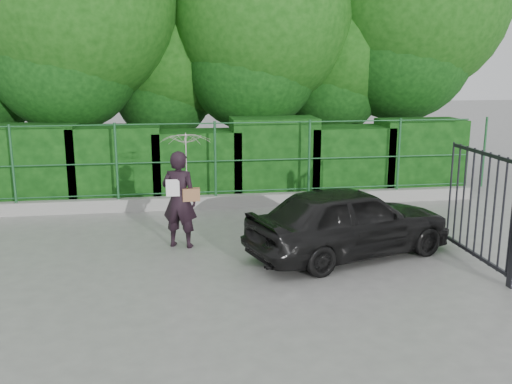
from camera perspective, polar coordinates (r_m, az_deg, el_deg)
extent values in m
plane|color=gray|center=(9.58, -4.19, -8.35)|extent=(80.00, 80.00, 0.00)
cube|color=#9E9E99|center=(13.82, -5.68, -1.03)|extent=(14.00, 0.25, 0.30)
cylinder|color=#1D542B|center=(14.05, -23.17, 2.59)|extent=(0.06, 0.06, 1.80)
cylinder|color=#1D542B|center=(13.65, -13.78, 2.99)|extent=(0.06, 0.06, 1.80)
cylinder|color=#1D542B|center=(13.63, -4.10, 3.32)|extent=(0.06, 0.06, 1.80)
cylinder|color=#1D542B|center=(14.00, 5.34, 3.55)|extent=(0.06, 0.06, 1.80)
cylinder|color=#1D542B|center=(14.72, 14.08, 3.68)|extent=(0.06, 0.06, 1.80)
cylinder|color=#1D542B|center=(15.75, 21.85, 3.72)|extent=(0.06, 0.06, 1.80)
cylinder|color=#1D542B|center=(13.76, -5.71, -0.02)|extent=(13.60, 0.03, 0.03)
cylinder|color=#1D542B|center=(13.62, -5.78, 3.06)|extent=(13.60, 0.03, 0.03)
cylinder|color=#1D542B|center=(13.49, -5.86, 6.83)|extent=(13.60, 0.03, 0.03)
cube|color=black|center=(14.99, -21.44, 2.52)|extent=(2.20, 1.20, 1.98)
cube|color=black|center=(14.68, -13.79, 2.71)|extent=(2.20, 1.20, 1.91)
cube|color=black|center=(14.65, -5.96, 2.68)|extent=(2.20, 1.20, 1.76)
cube|color=black|center=(14.84, 1.77, 3.48)|extent=(2.20, 1.20, 2.06)
cube|color=black|center=(15.35, 9.14, 3.14)|extent=(2.20, 1.20, 1.80)
cube|color=black|center=(16.06, 15.98, 3.52)|extent=(2.20, 1.20, 1.96)
cylinder|color=black|center=(16.32, -17.07, 8.09)|extent=(0.36, 0.36, 4.50)
sphere|color=#14470F|center=(16.34, -17.72, 17.56)|extent=(5.40, 5.40, 5.40)
cylinder|color=black|center=(17.50, -8.16, 6.76)|extent=(0.36, 0.36, 3.25)
sphere|color=#14470F|center=(17.40, -8.36, 13.15)|extent=(3.90, 3.90, 3.90)
cylinder|color=black|center=(16.67, 0.55, 8.31)|extent=(0.36, 0.36, 4.25)
sphere|color=#14470F|center=(16.66, 0.57, 17.09)|extent=(5.10, 5.10, 5.10)
cylinder|color=black|center=(17.94, 8.15, 7.31)|extent=(0.36, 0.36, 3.50)
sphere|color=#14470F|center=(17.86, 8.37, 14.03)|extent=(4.20, 4.20, 4.20)
cylinder|color=black|center=(18.20, 14.70, 9.08)|extent=(0.36, 0.36, 4.75)
sphere|color=#14470F|center=(18.25, 15.23, 18.03)|extent=(5.70, 5.70, 5.70)
cube|color=#232329|center=(10.82, 21.05, -5.84)|extent=(0.05, 2.00, 0.06)
cube|color=#232329|center=(10.40, 21.84, 3.61)|extent=(0.05, 2.00, 0.06)
cylinder|color=#232329|center=(9.79, 24.18, -2.54)|extent=(0.04, 0.04, 1.90)
cylinder|color=#232329|center=(10.00, 23.41, -2.17)|extent=(0.04, 0.04, 1.90)
cylinder|color=#232329|center=(10.20, 22.68, -1.81)|extent=(0.04, 0.04, 1.90)
cylinder|color=#232329|center=(10.41, 21.98, -1.47)|extent=(0.04, 0.04, 1.90)
cylinder|color=#232329|center=(10.62, 21.30, -1.14)|extent=(0.04, 0.04, 1.90)
cylinder|color=#232329|center=(10.83, 20.66, -0.83)|extent=(0.04, 0.04, 1.90)
cylinder|color=#232329|center=(11.04, 20.03, -0.52)|extent=(0.04, 0.04, 1.90)
cylinder|color=#232329|center=(11.25, 19.43, -0.23)|extent=(0.04, 0.04, 1.90)
cylinder|color=#232329|center=(11.47, 18.85, 0.05)|extent=(0.04, 0.04, 1.90)
imported|color=black|center=(10.84, -7.66, -0.74)|extent=(0.79, 0.66, 1.86)
imported|color=#FFD0E9|center=(10.73, -7.00, 3.65)|extent=(0.95, 0.97, 0.87)
cube|color=#96643E|center=(10.74, -6.49, -0.25)|extent=(0.32, 0.15, 0.24)
cube|color=white|center=(10.67, -8.33, 0.41)|extent=(0.25, 0.02, 0.32)
imported|color=black|center=(10.46, 9.32, -2.86)|extent=(4.13, 2.66, 1.31)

